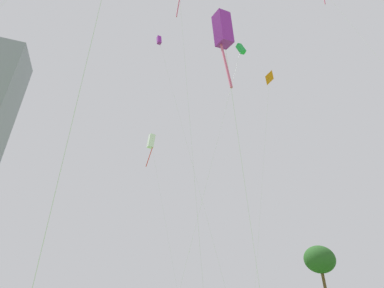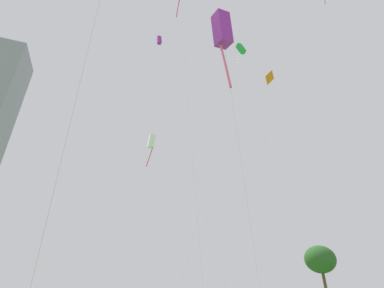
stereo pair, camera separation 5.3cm
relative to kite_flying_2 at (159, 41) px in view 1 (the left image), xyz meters
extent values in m
cylinder|color=silver|center=(-0.84, -10.26, -17.96)|extent=(2.33, 0.16, 26.83)
cylinder|color=#E5598C|center=(-1.99, -10.34, -6.45)|extent=(0.23, 0.60, 3.20)
cylinder|color=silver|center=(3.35, -1.81, -15.56)|extent=(6.82, 3.69, 31.63)
cube|color=purple|center=(-0.05, 0.03, 0.25)|extent=(0.59, 0.59, 1.29)
cylinder|color=silver|center=(0.39, -14.37, -25.42)|extent=(7.70, 8.22, 11.91)
cube|color=purple|center=(-3.46, -18.47, -19.47)|extent=(0.90, 0.85, 1.70)
cylinder|color=#E5598C|center=(-3.46, -18.47, -21.35)|extent=(0.13, 0.60, 3.14)
cylinder|color=silver|center=(4.21, 6.00, -20.73)|extent=(2.57, 5.65, 21.30)
cube|color=white|center=(2.93, 8.82, -10.08)|extent=(0.93, 1.05, 2.13)
cylinder|color=red|center=(2.93, 8.82, -12.25)|extent=(0.81, 0.61, 3.67)
cylinder|color=silver|center=(16.06, 1.37, -17.33)|extent=(2.45, 10.97, 28.09)
pyramid|color=orange|center=(14.84, -4.08, -3.26)|extent=(1.13, 1.25, 1.10)
cylinder|color=silver|center=(2.46, -8.33, -19.75)|extent=(5.39, 3.11, 23.26)
cube|color=green|center=(5.15, -9.88, -8.12)|extent=(0.81, 0.72, 1.32)
ellipsoid|color=#285623|center=(30.62, 6.40, -24.80)|extent=(4.63, 4.63, 4.00)
camera|label=1|loc=(-8.66, -25.31, -29.80)|focal=26.36mm
camera|label=2|loc=(-8.61, -25.33, -29.80)|focal=26.36mm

